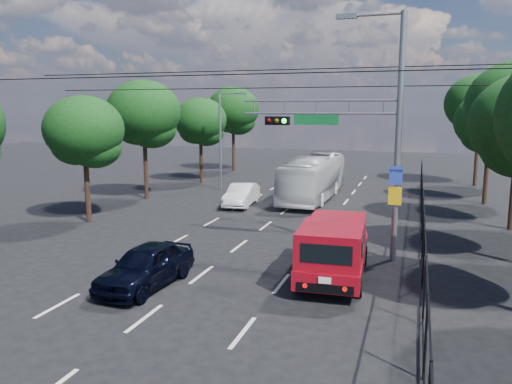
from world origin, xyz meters
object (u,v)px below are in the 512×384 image
at_px(navy_hatchback, 146,266).
at_px(white_bus, 314,178).
at_px(signal_mast, 366,127).
at_px(white_van, 242,195).
at_px(red_pickup, 334,247).

height_order(navy_hatchback, white_bus, white_bus).
xyz_separation_m(signal_mast, white_bus, (-4.51, 12.40, -3.82)).
height_order(signal_mast, white_van, signal_mast).
bearing_deg(signal_mast, white_bus, 109.97).
xyz_separation_m(red_pickup, white_bus, (-3.83, 15.27, 0.29)).
xyz_separation_m(red_pickup, white_van, (-7.61, 11.64, -0.46)).
bearing_deg(red_pickup, navy_hatchback, -154.55).
height_order(signal_mast, red_pickup, signal_mast).
relative_size(navy_hatchback, white_bus, 0.41).
height_order(white_bus, white_van, white_bus).
distance_m(signal_mast, red_pickup, 5.05).
distance_m(red_pickup, white_van, 13.91).
bearing_deg(navy_hatchback, red_pickup, 29.61).
relative_size(signal_mast, red_pickup, 1.63).
xyz_separation_m(navy_hatchback, white_bus, (2.06, 18.07, 0.70)).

